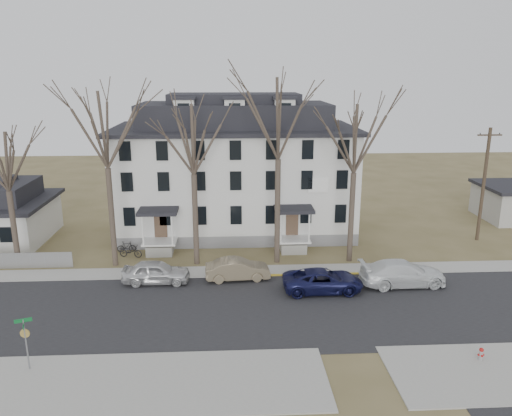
{
  "coord_description": "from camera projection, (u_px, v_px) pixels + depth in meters",
  "views": [
    {
      "loc": [
        -2.39,
        -25.18,
        13.9
      ],
      "look_at": [
        -0.62,
        9.0,
        4.46
      ],
      "focal_mm": 35.0,
      "sensor_mm": 36.0,
      "label": 1
    }
  ],
  "objects": [
    {
      "name": "ground",
      "position": [
        275.0,
        326.0,
        28.05
      ],
      "size": [
        120.0,
        120.0,
        0.0
      ],
      "primitive_type": "plane",
      "color": "brown",
      "rests_on": "ground"
    },
    {
      "name": "tree_mid_left",
      "position": [
        193.0,
        135.0,
        34.68
      ],
      "size": [
        7.8,
        7.8,
        12.74
      ],
      "color": "#473B31",
      "rests_on": "ground"
    },
    {
      "name": "car_white",
      "position": [
        403.0,
        274.0,
        33.27
      ],
      "size": [
        5.83,
        2.61,
        1.66
      ],
      "primitive_type": "imported",
      "rotation": [
        0.0,
        0.0,
        1.62
      ],
      "color": "white",
      "rests_on": "ground"
    },
    {
      "name": "car_tan",
      "position": [
        238.0,
        270.0,
        34.16
      ],
      "size": [
        4.51,
        1.87,
        1.45
      ],
      "primitive_type": "imported",
      "rotation": [
        0.0,
        0.0,
        1.65
      ],
      "color": "#75674E",
      "rests_on": "ground"
    },
    {
      "name": "car_silver",
      "position": [
        156.0,
        272.0,
        33.59
      ],
      "size": [
        4.54,
        1.89,
        1.54
      ],
      "primitive_type": "imported",
      "rotation": [
        0.0,
        0.0,
        1.55
      ],
      "color": "silver",
      "rests_on": "ground"
    },
    {
      "name": "tree_bungalow",
      "position": [
        4.0,
        157.0,
        34.43
      ],
      "size": [
        6.6,
        6.6,
        10.78
      ],
      "color": "#473B31",
      "rests_on": "ground"
    },
    {
      "name": "boarding_house",
      "position": [
        235.0,
        171.0,
        43.81
      ],
      "size": [
        20.8,
        12.36,
        12.05
      ],
      "color": "slate",
      "rests_on": "ground"
    },
    {
      "name": "bicycle_right",
      "position": [
        126.0,
        247.0,
        39.36
      ],
      "size": [
        1.5,
        0.54,
        0.88
      ],
      "primitive_type": "imported",
      "rotation": [
        0.0,
        0.0,
        1.66
      ],
      "color": "black",
      "rests_on": "ground"
    },
    {
      "name": "street_sign",
      "position": [
        25.0,
        337.0,
        23.5
      ],
      "size": [
        0.78,
        0.78,
        2.73
      ],
      "rotation": [
        0.0,
        0.0,
        0.33
      ],
      "color": "gray",
      "rests_on": "ground"
    },
    {
      "name": "bicycle_left",
      "position": [
        131.0,
        252.0,
        38.26
      ],
      "size": [
        1.9,
        1.03,
        0.95
      ],
      "primitive_type": "imported",
      "rotation": [
        0.0,
        0.0,
        1.34
      ],
      "color": "black",
      "rests_on": "ground"
    },
    {
      "name": "fire_hydrant",
      "position": [
        481.0,
        355.0,
        24.6
      ],
      "size": [
        0.31,
        0.29,
        0.74
      ],
      "color": "#B7B7BA",
      "rests_on": "ground"
    },
    {
      "name": "main_road",
      "position": [
        272.0,
        310.0,
        29.98
      ],
      "size": [
        120.0,
        10.0,
        0.04
      ],
      "primitive_type": "cube",
      "color": "#27272A",
      "rests_on": "ground"
    },
    {
      "name": "far_sidewalk",
      "position": [
        265.0,
        271.0,
        35.76
      ],
      "size": [
        120.0,
        2.0,
        0.08
      ],
      "primitive_type": "cube",
      "color": "#A09F97",
      "rests_on": "ground"
    },
    {
      "name": "tree_center",
      "position": [
        279.0,
        113.0,
        34.59
      ],
      "size": [
        9.0,
        9.0,
        14.7
      ],
      "color": "#473B31",
      "rests_on": "ground"
    },
    {
      "name": "tree_mid_right",
      "position": [
        356.0,
        134.0,
        35.26
      ],
      "size": [
        7.8,
        7.8,
        12.74
      ],
      "color": "#473B31",
      "rests_on": "ground"
    },
    {
      "name": "car_navy",
      "position": [
        323.0,
        281.0,
        32.34
      ],
      "size": [
        5.24,
        2.5,
        1.44
      ],
      "primitive_type": "imported",
      "rotation": [
        0.0,
        0.0,
        1.59
      ],
      "color": "#141641",
      "rests_on": "ground"
    },
    {
      "name": "utility_pole_far",
      "position": [
        484.0,
        184.0,
        41.15
      ],
      "size": [
        2.0,
        0.28,
        9.5
      ],
      "color": "#3D3023",
      "rests_on": "ground"
    },
    {
      "name": "yellow_curb",
      "position": [
        337.0,
        275.0,
        35.14
      ],
      "size": [
        14.0,
        0.25,
        0.06
      ],
      "primitive_type": "cube",
      "color": "gold",
      "rests_on": "ground"
    },
    {
      "name": "tree_far_left",
      "position": [
        104.0,
        124.0,
        34.19
      ],
      "size": [
        8.4,
        8.4,
        13.72
      ],
      "color": "#473B31",
      "rests_on": "ground"
    },
    {
      "name": "near_sidewalk_left",
      "position": [
        111.0,
        385.0,
        22.84
      ],
      "size": [
        20.0,
        5.0,
        0.08
      ],
      "primitive_type": "cube",
      "color": "#A09F97",
      "rests_on": "ground"
    }
  ]
}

